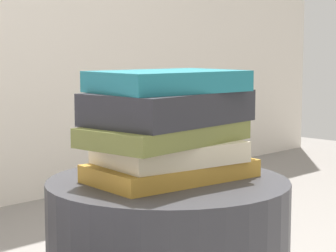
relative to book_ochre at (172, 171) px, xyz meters
The scene contains 5 objects.
book_ochre is the anchor object (origin of this frame).
book_cream 0.03m from the book_ochre, 146.41° to the left, with size 0.24×0.16×0.04m, color beige.
book_olive 0.07m from the book_ochre, 160.67° to the left, with size 0.30×0.17×0.03m, color olive.
book_charcoal 0.12m from the book_ochre, 85.36° to the left, with size 0.29×0.18×0.06m, color #28282D.
book_teal 0.16m from the book_ochre, 93.86° to the left, with size 0.26×0.17×0.04m, color #1E727F.
Camera 1 is at (-0.83, -0.81, 0.78)m, focal length 69.52 mm.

